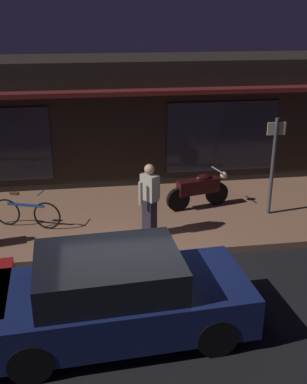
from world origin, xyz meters
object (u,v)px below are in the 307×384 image
at_px(bicycle_parked, 27,213).
at_px(person_bystander, 149,199).
at_px(motorcycle, 199,189).
at_px(sign_post, 273,161).
at_px(parked_car_far, 116,295).

xyz_separation_m(bicycle_parked, person_bystander, (2.76, -0.82, 0.52)).
height_order(motorcycle, sign_post, sign_post).
xyz_separation_m(person_bystander, sign_post, (3.09, 0.74, 0.48)).
relative_size(motorcycle, person_bystander, 1.01).
bearing_deg(sign_post, motorcycle, 159.10).
xyz_separation_m(motorcycle, parked_car_far, (-2.42, -4.45, 0.06)).
distance_m(bicycle_parked, parked_car_far, 4.30).
relative_size(bicycle_parked, parked_car_far, 0.38).
xyz_separation_m(motorcycle, sign_post, (1.62, -0.62, 0.86)).
bearing_deg(person_bystander, motorcycle, 42.98).
height_order(motorcycle, bicycle_parked, motorcycle).
height_order(person_bystander, parked_car_far, person_bystander).
bearing_deg(motorcycle, bicycle_parked, -172.68).
bearing_deg(motorcycle, sign_post, -20.90).
relative_size(bicycle_parked, sign_post, 0.66).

